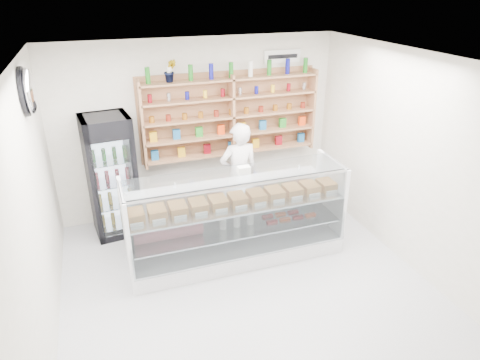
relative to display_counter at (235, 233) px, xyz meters
name	(u,v)px	position (x,y,z in m)	size (l,w,h in m)	color
room	(255,195)	(-0.08, -0.91, 1.05)	(5.00, 5.00, 5.00)	#B3B3B8
display_counter	(235,233)	(0.00, 0.00, 0.00)	(2.94, 0.88, 1.28)	white
shop_worker	(239,175)	(0.35, 0.86, 0.48)	(0.60, 0.40, 1.66)	silver
drinks_cooler	(112,176)	(-1.51, 1.22, 0.57)	(0.73, 0.71, 1.84)	black
wall_shelving	(231,116)	(0.42, 1.43, 1.24)	(2.84, 0.28, 1.33)	#A4714D
potted_plant	(170,71)	(-0.50, 1.43, 2.01)	(0.18, 0.15, 0.33)	#1E6626
security_mirror	(29,91)	(-2.25, 0.29, 2.10)	(0.15, 0.50, 0.50)	silver
wall_sign	(282,56)	(1.32, 1.56, 2.10)	(0.62, 0.03, 0.20)	white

